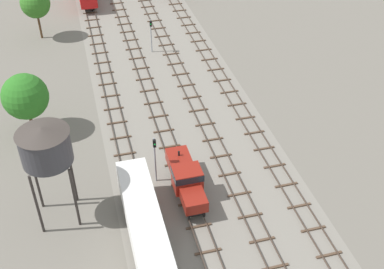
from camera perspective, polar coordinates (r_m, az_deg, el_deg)
name	(u,v)px	position (r m, az deg, el deg)	size (l,w,h in m)	color
ground_plane	(153,55)	(71.44, -4.58, 9.34)	(480.00, 480.00, 0.00)	slate
ballast_bed	(153,55)	(71.44, -4.58, 9.34)	(18.92, 176.00, 0.01)	gray
track_far_left	(101,57)	(71.52, -10.68, 8.94)	(2.40, 126.00, 0.29)	#47382D
track_left	(135,53)	(71.92, -6.71, 9.52)	(2.40, 126.00, 0.29)	#47382D
track_centre_left	(169,49)	(72.66, -2.79, 10.05)	(2.40, 126.00, 0.29)	#47382D
track_centre	(201,45)	(73.73, 1.04, 10.51)	(2.40, 126.00, 0.29)	#47382D
freight_boxcar_far_left_nearest	(145,224)	(41.94, -5.60, -10.48)	(2.87, 14.00, 3.60)	white
shunter_loco_left_near	(186,178)	(46.51, -0.70, -5.13)	(2.74, 8.46, 3.10)	maroon
water_tower	(45,146)	(41.98, -16.96, -1.28)	(4.51, 4.51, 10.14)	#2D2826
signal_post_nearest	(151,32)	(70.84, -4.86, 11.97)	(0.28, 0.47, 5.01)	gray
signal_post_near	(155,155)	(47.01, -4.40, -2.39)	(0.28, 0.47, 5.43)	gray
lineside_tree_1	(35,3)	(77.52, -18.03, 14.50)	(4.38, 4.38, 7.76)	#4C331E
lineside_tree_4	(25,97)	(55.76, -19.10, 4.25)	(5.10, 5.10, 7.38)	#4C331E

